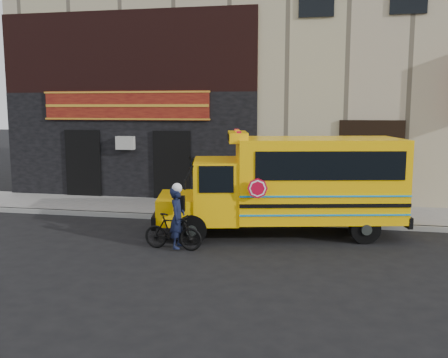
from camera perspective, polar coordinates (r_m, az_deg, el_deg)
ground at (r=13.24m, az=0.57°, el=-7.55°), size 120.00×120.00×0.00m
curb at (r=15.70m, az=2.34°, el=-4.75°), size 40.00×0.20×0.15m
sidewalk at (r=17.15m, az=3.12°, el=-3.64°), size 40.00×3.00×0.15m
building at (r=23.24m, az=5.43°, el=14.44°), size 20.00×10.70×12.00m
school_bus at (r=14.13m, az=7.96°, el=-0.36°), size 7.20×3.56×2.92m
sign_pole at (r=15.18m, az=15.27°, el=0.10°), size 0.06×0.24×2.75m
bicycle at (r=12.79m, az=-5.86°, el=-6.01°), size 1.58×0.57×0.93m
cyclist at (r=12.70m, az=-5.34°, el=-4.64°), size 0.38×0.57×1.55m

